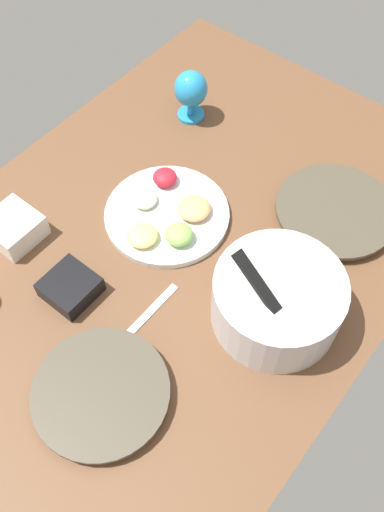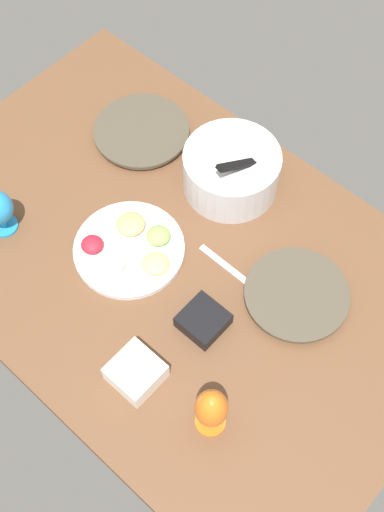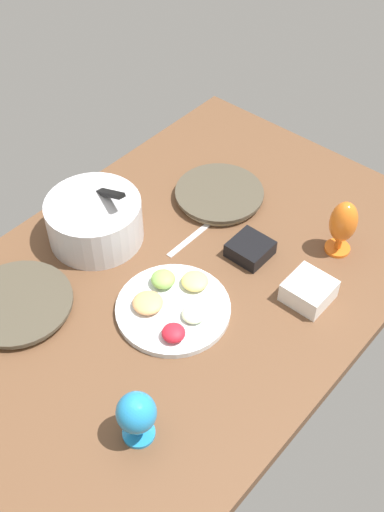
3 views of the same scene
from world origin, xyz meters
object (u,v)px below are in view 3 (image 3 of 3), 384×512
(dinner_plate_right, at_px, (219,195))
(hurricane_glass_orange, at_px, (343,224))
(mixing_bowl, at_px, (95,219))
(square_bowl_black, at_px, (250,248))
(square_bowl_white, at_px, (309,290))
(dinner_plate_left, at_px, (18,304))
(fruit_platter, at_px, (173,306))
(hurricane_glass_blue, at_px, (137,414))

(dinner_plate_right, relative_size, hurricane_glass_orange, 1.57)
(mixing_bowl, relative_size, square_bowl_black, 2.53)
(square_bowl_white, xyz_separation_m, square_bowl_black, (0.03, 0.22, -0.01))
(hurricane_glass_orange, distance_m, square_bowl_black, 0.27)
(dinner_plate_left, relative_size, dinner_plate_right, 1.06)
(dinner_plate_right, height_order, fruit_platter, fruit_platter)
(dinner_plate_right, xyz_separation_m, square_bowl_white, (-0.16, -0.45, 0.02))
(mixing_bowl, relative_size, square_bowl_white, 2.37)
(dinner_plate_right, height_order, hurricane_glass_orange, hurricane_glass_orange)
(dinner_plate_left, height_order, square_bowl_white, square_bowl_white)
(fruit_platter, height_order, square_bowl_black, fruit_platter)
(mixing_bowl, xyz_separation_m, square_bowl_white, (0.21, -0.62, -0.04))
(mixing_bowl, distance_m, hurricane_glass_blue, 0.67)
(square_bowl_white, distance_m, square_bowl_black, 0.22)
(dinner_plate_left, xyz_separation_m, square_bowl_black, (0.57, -0.36, 0.01))
(dinner_plate_left, distance_m, hurricane_glass_blue, 0.52)
(mixing_bowl, height_order, hurricane_glass_orange, mixing_bowl)
(dinner_plate_left, distance_m, dinner_plate_right, 0.72)
(fruit_platter, bearing_deg, dinner_plate_left, 129.96)
(dinner_plate_left, xyz_separation_m, hurricane_glass_blue, (-0.06, -0.51, 0.08))
(dinner_plate_left, xyz_separation_m, fruit_platter, (0.27, -0.32, 0.00))
(dinner_plate_left, bearing_deg, square_bowl_white, -46.75)
(mixing_bowl, bearing_deg, square_bowl_white, -70.94)
(hurricane_glass_orange, bearing_deg, hurricane_glass_blue, 177.82)
(mixing_bowl, relative_size, fruit_platter, 0.90)
(hurricane_glass_orange, bearing_deg, mixing_bowl, 126.46)
(hurricane_glass_orange, bearing_deg, dinner_plate_right, 97.14)
(square_bowl_black, bearing_deg, dinner_plate_right, 59.10)
(dinner_plate_right, relative_size, square_bowl_black, 2.55)
(dinner_plate_left, xyz_separation_m, mixing_bowl, (0.33, 0.04, 0.06))
(hurricane_glass_blue, height_order, square_bowl_black, hurricane_glass_blue)
(dinner_plate_right, distance_m, fruit_platter, 0.48)
(dinner_plate_right, distance_m, square_bowl_black, 0.26)
(hurricane_glass_orange, bearing_deg, square_bowl_black, 135.32)
(square_bowl_white, relative_size, square_bowl_black, 1.07)
(dinner_plate_left, bearing_deg, square_bowl_black, -31.86)
(dinner_plate_left, relative_size, hurricane_glass_orange, 1.65)
(square_bowl_black, bearing_deg, hurricane_glass_blue, -166.29)
(hurricane_glass_blue, relative_size, hurricane_glass_orange, 0.82)
(fruit_platter, xyz_separation_m, hurricane_glass_orange, (0.49, -0.22, 0.09))
(hurricane_glass_blue, bearing_deg, hurricane_glass_orange, -2.18)
(dinner_plate_right, xyz_separation_m, hurricane_glass_blue, (-0.76, -0.38, 0.07))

